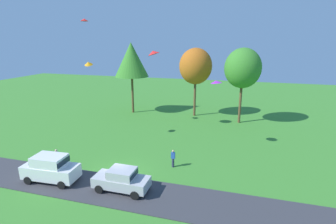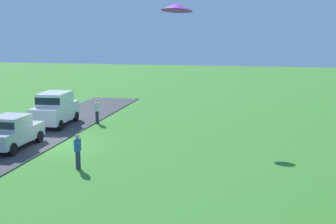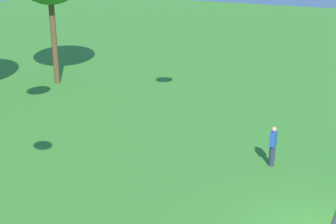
# 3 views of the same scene
# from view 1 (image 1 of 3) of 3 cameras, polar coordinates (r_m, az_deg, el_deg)

# --- Properties ---
(ground_plane) EXTENTS (120.00, 120.00, 0.00)m
(ground_plane) POSITION_cam_1_polar(r_m,az_deg,el_deg) (24.30, -10.65, -13.30)
(ground_plane) COLOR #3D842D
(pavement_strip) EXTENTS (36.00, 4.40, 0.06)m
(pavement_strip) POSITION_cam_1_polar(r_m,az_deg,el_deg) (22.50, -13.42, -15.89)
(pavement_strip) COLOR #38383D
(pavement_strip) RESTS_ON ground
(car_suv_far_end) EXTENTS (4.70, 2.26, 2.28)m
(car_suv_far_end) POSITION_cam_1_polar(r_m,az_deg,el_deg) (24.39, -24.21, -10.95)
(car_suv_far_end) COLOR white
(car_suv_far_end) RESTS_ON ground
(car_sedan_mid_row) EXTENTS (4.40, 1.95, 1.84)m
(car_sedan_mid_row) POSITION_cam_1_polar(r_m,az_deg,el_deg) (21.49, -10.06, -14.17)
(car_sedan_mid_row) COLOR #B7B7BC
(car_sedan_mid_row) RESTS_ON ground
(person_watching_sky) EXTENTS (0.36, 0.24, 1.71)m
(person_watching_sky) POSITION_cam_1_polar(r_m,az_deg,el_deg) (27.13, -23.03, -9.11)
(person_watching_sky) COLOR #2D334C
(person_watching_sky) RESTS_ON ground
(person_beside_suv) EXTENTS (0.36, 0.24, 1.71)m
(person_beside_suv) POSITION_cam_1_polar(r_m,az_deg,el_deg) (24.88, 1.10, -10.05)
(person_beside_suv) COLOR #2D334C
(person_beside_suv) RESTS_ON ground
(tree_far_right) EXTENTS (5.34, 5.34, 11.28)m
(tree_far_right) POSITION_cam_1_polar(r_m,az_deg,el_deg) (42.39, -7.99, 11.19)
(tree_far_right) COLOR brown
(tree_far_right) RESTS_ON ground
(tree_center_back) EXTENTS (4.97, 4.97, 10.49)m
(tree_center_back) POSITION_cam_1_polar(r_m,az_deg,el_deg) (40.41, 6.03, 9.85)
(tree_center_back) COLOR brown
(tree_center_back) RESTS_ON ground
(tree_lone_near) EXTENTS (5.03, 5.03, 10.61)m
(tree_lone_near) POSITION_cam_1_polar(r_m,az_deg,el_deg) (37.92, 15.97, 9.14)
(tree_lone_near) COLOR brown
(tree_lone_near) RESTS_ON ground
(kite_delta_over_trees) EXTENTS (1.58, 1.52, 0.87)m
(kite_delta_over_trees) POSITION_cam_1_polar(r_m,az_deg,el_deg) (33.07, -3.22, 12.81)
(kite_delta_over_trees) COLOR red
(kite_delta_mid_center) EXTENTS (1.05, 1.10, 0.59)m
(kite_delta_mid_center) POSITION_cam_1_polar(r_m,az_deg,el_deg) (30.52, -16.94, 10.10)
(kite_delta_mid_center) COLOR orange
(kite_delta_high_right) EXTENTS (1.43, 1.41, 0.40)m
(kite_delta_high_right) POSITION_cam_1_polar(r_m,az_deg,el_deg) (27.52, 10.44, 6.49)
(kite_delta_high_right) COLOR purple
(kite_delta_high_left) EXTENTS (0.98, 1.00, 0.34)m
(kite_delta_high_left) POSITION_cam_1_polar(r_m,az_deg,el_deg) (34.82, -17.76, 18.57)
(kite_delta_high_left) COLOR red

